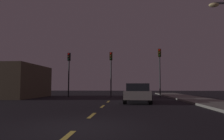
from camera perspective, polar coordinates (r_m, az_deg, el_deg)
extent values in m
plane|color=black|center=(13.24, -2.37, -9.99)|extent=(80.00, 80.00, 0.00)
cube|color=gray|center=(14.45, 29.07, -8.68)|extent=(3.00, 40.00, 0.15)
cube|color=#EACC4C|center=(5.28, -13.18, -18.28)|extent=(0.16, 1.60, 0.01)
cube|color=#EACC4C|center=(8.91, -5.69, -12.64)|extent=(0.16, 1.60, 0.01)
cube|color=#EACC4C|center=(12.65, -2.69, -10.23)|extent=(0.16, 1.60, 0.01)
cube|color=#EACC4C|center=(16.41, -1.07, -8.92)|extent=(0.16, 1.60, 0.01)
cylinder|color=black|center=(23.50, -12.12, -1.34)|extent=(0.14, 0.14, 5.04)
cube|color=black|center=(23.70, -12.04, 3.66)|extent=(0.32, 0.24, 0.90)
sphere|color=red|center=(23.59, -12.14, 4.43)|extent=(0.20, 0.20, 0.20)
sphere|color=#3F2D0C|center=(23.55, -12.15, 3.71)|extent=(0.20, 0.20, 0.20)
sphere|color=#0C3319|center=(23.51, -12.16, 2.99)|extent=(0.20, 0.20, 0.20)
cylinder|color=#2D2D30|center=(22.62, -0.29, -1.29)|extent=(0.14, 0.14, 5.06)
cube|color=#382D0C|center=(22.83, -0.29, 3.93)|extent=(0.32, 0.24, 0.90)
sphere|color=red|center=(22.72, -0.32, 4.73)|extent=(0.20, 0.20, 0.20)
sphere|color=#3F2D0C|center=(22.68, -0.32, 3.99)|extent=(0.20, 0.20, 0.20)
sphere|color=#0C3319|center=(22.63, -0.32, 3.23)|extent=(0.20, 0.20, 0.20)
cylinder|color=#2D2D30|center=(22.86, 13.37, -0.81)|extent=(0.14, 0.14, 5.38)
cube|color=#382D0C|center=(23.10, 13.27, 4.74)|extent=(0.32, 0.24, 0.90)
sphere|color=red|center=(23.00, 13.32, 5.54)|extent=(0.20, 0.20, 0.20)
sphere|color=#3F2D0C|center=(22.95, 13.33, 4.81)|extent=(0.20, 0.20, 0.20)
sphere|color=#0C3319|center=(22.90, 13.35, 4.06)|extent=(0.20, 0.20, 0.20)
cube|color=gray|center=(15.76, 7.41, -6.85)|extent=(2.23, 4.64, 0.58)
cube|color=black|center=(15.53, 7.37, -4.81)|extent=(1.81, 2.15, 0.54)
cylinder|color=black|center=(17.52, 4.65, -7.59)|extent=(0.27, 0.66, 0.64)
cylinder|color=black|center=(17.48, 10.47, -7.53)|extent=(0.27, 0.66, 0.64)
cylinder|color=black|center=(14.13, 3.66, -8.34)|extent=(0.27, 0.66, 0.64)
cylinder|color=black|center=(14.08, 10.89, -8.28)|extent=(0.27, 0.66, 0.64)
ellipsoid|color=#F2D88C|center=(13.34, 26.84, 16.09)|extent=(0.56, 0.36, 0.24)
cube|color=brown|center=(24.25, -25.24, -2.92)|extent=(4.82, 7.45, 3.51)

